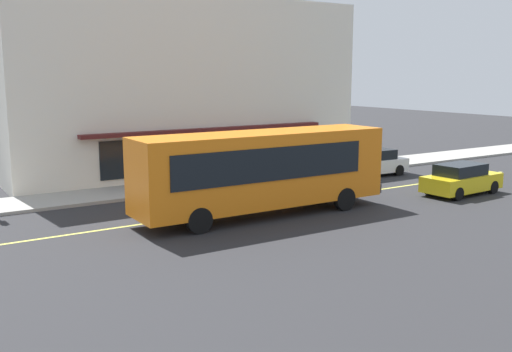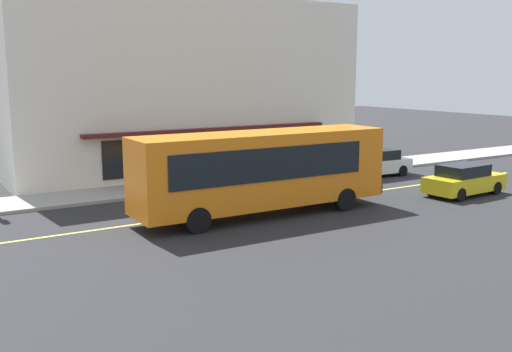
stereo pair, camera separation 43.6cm
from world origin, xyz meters
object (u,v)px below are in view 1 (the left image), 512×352
Objects in this scene: car_yellow at (461,179)px; pedestrian_at_corner at (319,151)px; car_white at (371,163)px; bus at (263,169)px.

car_yellow is 2.79× the size of pedestrian_at_corner.
bus is at bearing -156.24° from car_white.
bus reaches higher than car_white.
pedestrian_at_corner reaches higher than car_white.
car_yellow is at bearing -8.92° from bus.
car_white is (10.59, 4.66, -1.24)m from bus.
bus is 2.54× the size of car_white.
pedestrian_at_corner is (-0.82, 10.06, 0.35)m from car_yellow.
car_white is 1.00× the size of car_yellow.
car_yellow is (-0.03, -6.32, 0.00)m from car_white.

